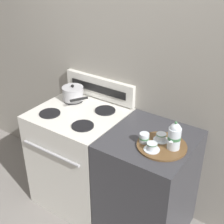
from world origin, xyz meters
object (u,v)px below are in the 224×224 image
(stove, at_px, (80,157))
(teapot, at_px, (174,136))
(serving_tray, at_px, (162,146))
(creamer_jug, at_px, (144,138))
(saucepan, at_px, (73,93))
(teacup_right, at_px, (161,137))
(teacup_left, at_px, (152,147))

(stove, distance_m, teapot, 1.07)
(serving_tray, relative_size, creamer_jug, 4.94)
(serving_tray, distance_m, creamer_jug, 0.14)
(saucepan, bearing_deg, serving_tray, -11.50)
(teacup_right, bearing_deg, teapot, -19.96)
(teapot, bearing_deg, stove, 177.52)
(stove, relative_size, creamer_jug, 13.16)
(teacup_left, bearing_deg, serving_tray, 71.14)
(serving_tray, height_order, creamer_jug, creamer_jug)
(stove, height_order, teacup_right, teacup_right)
(teacup_left, bearing_deg, stove, 169.63)
(teacup_right, height_order, creamer_jug, creamer_jug)
(stove, bearing_deg, serving_tray, -3.54)
(teapot, bearing_deg, teacup_left, -137.09)
(creamer_jug, bearing_deg, teapot, 13.69)
(saucepan, distance_m, teapot, 1.09)
(saucepan, bearing_deg, teacup_right, -8.84)
(teacup_left, relative_size, creamer_jug, 1.56)
(teapot, height_order, teacup_right, teapot)
(teacup_right, bearing_deg, stove, -179.83)
(saucepan, relative_size, serving_tray, 0.82)
(saucepan, distance_m, serving_tray, 1.01)
(teacup_right, bearing_deg, teacup_left, -89.60)
(creamer_jug, bearing_deg, teacup_left, -31.04)
(saucepan, xyz_separation_m, teacup_left, (0.96, -0.29, -0.03))
(stove, xyz_separation_m, teacup_left, (0.78, -0.14, 0.51))
(saucepan, relative_size, teacup_left, 2.60)
(teacup_left, bearing_deg, saucepan, 162.92)
(teapot, bearing_deg, saucepan, 169.94)
(teacup_right, bearing_deg, saucepan, 171.16)
(stove, height_order, creamer_jug, creamer_jug)
(stove, bearing_deg, teacup_right, 0.17)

